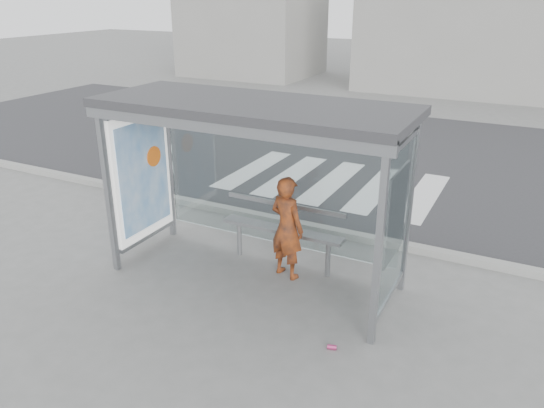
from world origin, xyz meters
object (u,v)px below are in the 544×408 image
(person, at_px, (287,228))
(bench, at_px, (282,230))
(bus_shelter, at_px, (231,144))
(soda_can, at_px, (332,347))

(person, bearing_deg, bench, -37.36)
(bus_shelter, distance_m, bench, 1.58)
(bus_shelter, distance_m, soda_can, 3.00)
(bus_shelter, xyz_separation_m, bench, (0.55, 0.52, -1.39))
(bus_shelter, bearing_deg, bench, 43.60)
(person, relative_size, soda_can, 14.23)
(bench, height_order, soda_can, bench)
(bus_shelter, height_order, person, bus_shelter)
(bus_shelter, relative_size, bench, 2.19)
(person, height_order, bench, person)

